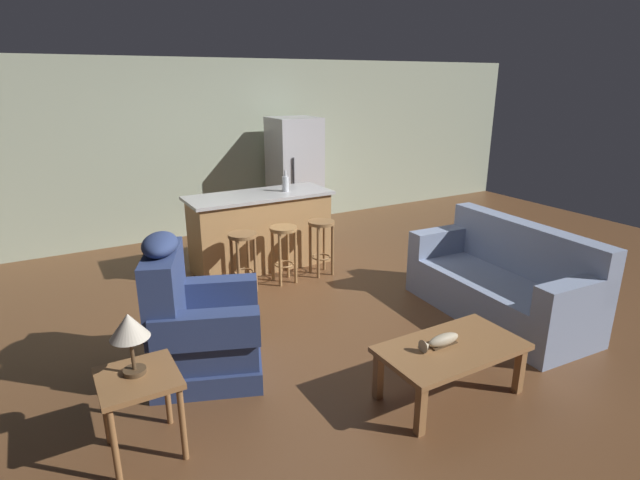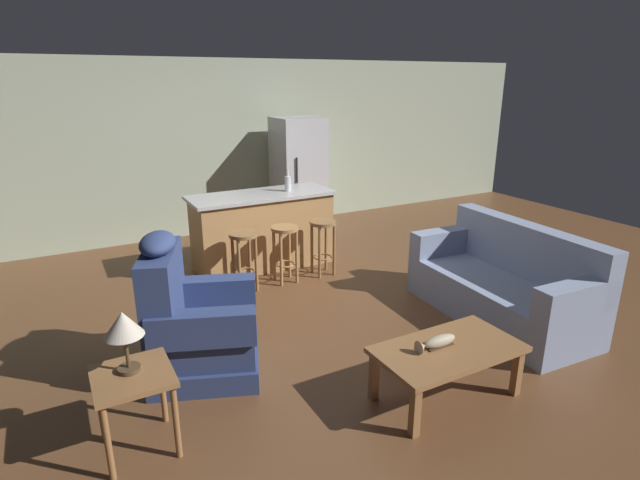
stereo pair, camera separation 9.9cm
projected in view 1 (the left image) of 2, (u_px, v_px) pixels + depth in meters
name	position (u px, v px, depth m)	size (l,w,h in m)	color
ground_plane	(312.00, 304.00, 5.35)	(12.00, 12.00, 0.00)	brown
back_wall	(212.00, 149.00, 7.53)	(12.00, 0.05, 2.60)	#9EA88E
coffee_table	(451.00, 352.00, 3.72)	(1.10, 0.60, 0.42)	olive
fish_figurine	(440.00, 341.00, 3.68)	(0.34, 0.10, 0.10)	#4C3823
couch	(503.00, 284.00, 5.03)	(0.95, 1.94, 0.94)	#8493B2
recliner_near_lamp	(197.00, 325.00, 4.01)	(1.08, 1.08, 1.20)	navy
end_table	(139.00, 389.00, 3.12)	(0.48, 0.48, 0.56)	olive
table_lamp	(129.00, 329.00, 3.02)	(0.24, 0.24, 0.41)	#4C3823
kitchen_island	(261.00, 230.00, 6.32)	(1.80, 0.70, 0.95)	#AD7F4C
bar_stool_left	(243.00, 251.00, 5.57)	(0.32, 0.32, 0.68)	olive
bar_stool_middle	(284.00, 244.00, 5.81)	(0.32, 0.32, 0.68)	#A87A47
bar_stool_right	(321.00, 237.00, 6.05)	(0.32, 0.32, 0.68)	olive
refrigerator	(295.00, 176.00, 7.71)	(0.70, 0.69, 1.76)	#B7B7BC
bottle_tall_green	(286.00, 183.00, 6.29)	(0.08, 0.08, 0.27)	silver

